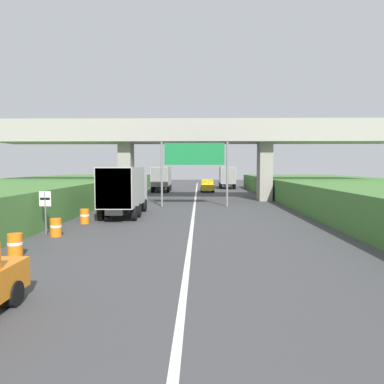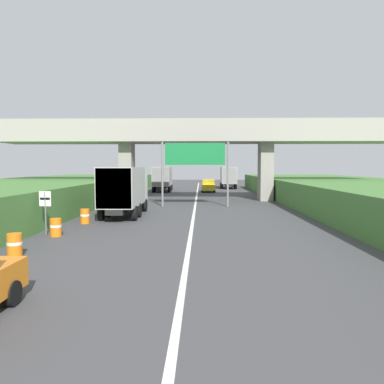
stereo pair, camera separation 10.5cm
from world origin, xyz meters
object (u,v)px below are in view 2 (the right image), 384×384
truck_white (125,189)px  construction_barrel_1 (15,245)px  truck_green (228,176)px  construction_barrel_4 (101,208)px  construction_barrel_5 (115,203)px  car_yellow (208,186)px  construction_barrel_2 (56,227)px  truck_silver (163,178)px  speed_limit_sign (45,206)px  construction_barrel_3 (85,216)px  overhead_highway_sign (195,158)px

truck_white → construction_barrel_1: (-1.85, -12.03, -1.47)m
truck_green → construction_barrel_4: bearing=-108.9°
construction_barrel_5 → car_yellow: bearing=68.3°
car_yellow → construction_barrel_5: 22.24m
construction_barrel_1 → construction_barrel_5: (-0.03, 16.98, 0.00)m
construction_barrel_1 → construction_barrel_2: same height
construction_barrel_4 → construction_barrel_5: 4.25m
construction_barrel_2 → truck_green: bearing=74.7°
truck_silver → construction_barrel_4: bearing=-94.2°
speed_limit_sign → construction_barrel_5: (0.69, 12.31, -1.02)m
car_yellow → construction_barrel_1: (-8.21, -37.63, -0.40)m
truck_green → construction_barrel_1: 48.04m
truck_white → construction_barrel_1: size_ratio=8.11×
construction_barrel_3 → construction_barrel_4: bearing=92.3°
truck_white → truck_silver: same height
truck_white → construction_barrel_4: bearing=159.8°
truck_green → speed_limit_sign: bearing=-106.3°
speed_limit_sign → construction_barrel_3: (0.82, 3.82, -1.02)m
speed_limit_sign → construction_barrel_1: (0.72, -4.67, -1.02)m
construction_barrel_3 → construction_barrel_5: bearing=90.9°
speed_limit_sign → truck_green: size_ratio=0.31×
truck_green → construction_barrel_2: (-11.59, -42.36, -1.47)m
speed_limit_sign → car_yellow: size_ratio=0.54×
truck_silver → construction_barrel_5: truck_silver is taller
construction_barrel_2 → construction_barrel_4: (-0.02, 8.49, 0.00)m
truck_silver → speed_limit_sign: bearing=-94.3°
overhead_highway_sign → construction_barrel_1: (-6.68, -18.55, -3.73)m
overhead_highway_sign → car_yellow: 19.43m
overhead_highway_sign → speed_limit_sign: 15.96m
truck_white → construction_barrel_5: size_ratio=8.11×
construction_barrel_2 → construction_barrel_5: bearing=89.9°
construction_barrel_3 → truck_silver: bearing=86.7°
truck_green → car_yellow: 9.63m
truck_green → construction_barrel_3: truck_green is taller
construction_barrel_1 → car_yellow: bearing=77.7°
overhead_highway_sign → construction_barrel_5: 7.83m
overhead_highway_sign → construction_barrel_2: size_ratio=6.53×
truck_green → construction_barrel_4: (-11.61, -33.87, -1.47)m
car_yellow → construction_barrel_5: bearing=-111.7°
speed_limit_sign → construction_barrel_1: size_ratio=2.48×
truck_white → truck_green: (9.69, 34.57, 0.00)m
construction_barrel_4 → truck_green: bearing=71.1°
truck_green → construction_barrel_2: bearing=-105.3°
car_yellow → construction_barrel_1: car_yellow is taller
speed_limit_sign → construction_barrel_3: size_ratio=2.48×
construction_barrel_5 → construction_barrel_1: bearing=-89.9°
truck_green → construction_barrel_5: size_ratio=8.11×
overhead_highway_sign → speed_limit_sign: size_ratio=2.64×
overhead_highway_sign → speed_limit_sign: bearing=-118.1°
speed_limit_sign → construction_barrel_4: speed_limit_sign is taller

